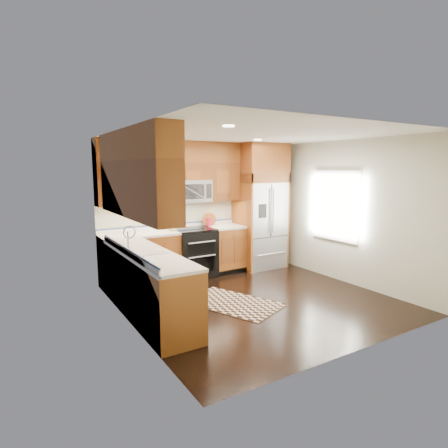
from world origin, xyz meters
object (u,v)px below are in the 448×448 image
rug (233,303)px  knife_block (172,225)px  range (194,253)px  utensil_crock (209,220)px  refrigerator (260,206)px

rug → knife_block: bearing=77.5°
range → rug: 1.69m
rug → utensil_crock: size_ratio=4.24×
knife_block → utensil_crock: size_ratio=0.78×
range → utensil_crock: size_ratio=2.75×
rug → utensil_crock: 2.18m
range → knife_block: size_ratio=3.52×
refrigerator → range: bearing=178.6°
rug → range: bearing=62.1°
range → rug: (-0.14, -1.62, -0.46)m
utensil_crock → knife_block: bearing=-168.9°
knife_block → range: bearing=-2.1°
refrigerator → rug: size_ratio=1.78×
rug → utensil_crock: bearing=49.4°
refrigerator → utensil_crock: size_ratio=7.56×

